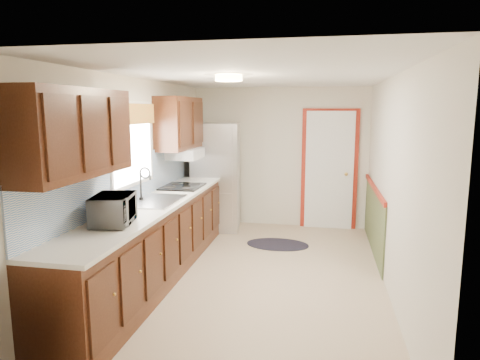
% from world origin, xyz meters
% --- Properties ---
extents(room_shell, '(3.20, 5.20, 2.52)m').
position_xyz_m(room_shell, '(0.00, 0.00, 1.20)').
color(room_shell, tan).
rests_on(room_shell, ground).
extents(kitchen_run, '(0.63, 4.00, 2.20)m').
position_xyz_m(kitchen_run, '(-1.24, -0.29, 0.81)').
color(kitchen_run, '#38190C').
rests_on(kitchen_run, ground).
extents(back_wall_trim, '(1.12, 2.30, 2.08)m').
position_xyz_m(back_wall_trim, '(0.99, 2.21, 0.89)').
color(back_wall_trim, maroon).
rests_on(back_wall_trim, ground).
extents(ceiling_fixture, '(0.30, 0.30, 0.06)m').
position_xyz_m(ceiling_fixture, '(-0.30, -0.20, 2.36)').
color(ceiling_fixture, '#FFD88C').
rests_on(ceiling_fixture, room_shell).
extents(microwave, '(0.38, 0.56, 0.34)m').
position_xyz_m(microwave, '(-1.20, -1.23, 1.11)').
color(microwave, white).
rests_on(microwave, kitchen_run).
extents(refrigerator, '(0.83, 0.80, 1.80)m').
position_xyz_m(refrigerator, '(-1.02, 2.05, 0.90)').
color(refrigerator, '#B7B7BC').
rests_on(refrigerator, ground).
extents(rug, '(0.96, 0.63, 0.01)m').
position_xyz_m(rug, '(0.11, 1.33, 0.01)').
color(rug, black).
rests_on(rug, ground).
extents(cooktop, '(0.53, 0.64, 0.02)m').
position_xyz_m(cooktop, '(-1.19, 0.76, 0.95)').
color(cooktop, black).
rests_on(cooktop, kitchen_run).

